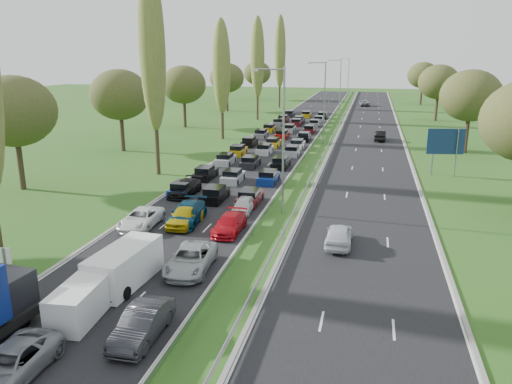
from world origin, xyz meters
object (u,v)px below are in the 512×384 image
Objects in this scene: near_car_2 at (141,218)px; white_van_rear at (127,264)px; white_van_front at (85,298)px; near_car_3 at (185,188)px; direction_sign at (446,144)px.

near_car_2 is 0.91× the size of white_van_rear.
white_van_front reaches higher than near_car_2.
white_van_front is at bearing -78.15° from near_car_2.
white_van_rear is (3.46, -18.52, 0.40)m from near_car_3.
white_van_rear is 1.06× the size of direction_sign.
near_car_3 is 22.71m from white_van_front.
direction_sign reaches higher than white_van_rear.
near_car_2 is 13.50m from white_van_front.
white_van_front is 0.89× the size of direction_sign.
near_car_3 reaches higher than near_car_2.
white_van_rear is at bearing 81.66° from white_van_front.
near_car_2 is 9.37m from near_car_3.
white_van_front is 0.84× the size of white_van_rear.
near_car_2 is at bearing -136.91° from direction_sign.
near_car_2 is 1.08× the size of white_van_front.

